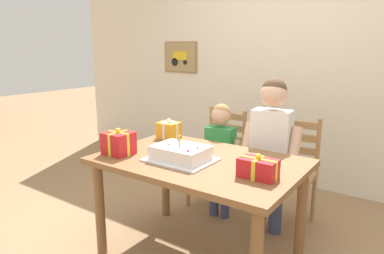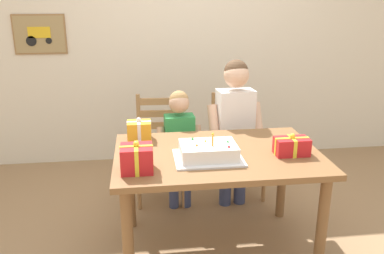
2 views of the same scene
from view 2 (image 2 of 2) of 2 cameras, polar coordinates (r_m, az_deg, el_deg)
ground_plane at (r=3.11m, az=3.32°, el=-16.43°), size 20.00×20.00×0.00m
back_wall at (r=4.39m, az=-0.86°, el=12.11°), size 6.40×0.11×2.60m
dining_table at (r=2.80m, az=3.57°, el=-5.47°), size 1.38×0.91×0.75m
birthday_cake at (r=2.63m, az=2.29°, el=-3.49°), size 0.44×0.34×0.19m
gift_box_red_large at (r=2.47m, az=-7.73°, el=-4.39°), size 0.20×0.18×0.19m
gift_box_beside_cake at (r=2.78m, az=13.76°, el=-2.63°), size 0.23×0.14×0.15m
gift_box_corner_small at (r=2.99m, az=-7.40°, el=-0.50°), size 0.18×0.15×0.17m
chair_left at (r=3.61m, az=-4.42°, el=-2.91°), size 0.44×0.44×0.92m
chair_right at (r=3.71m, az=6.30°, el=-2.41°), size 0.44×0.44×0.92m
child_older at (r=3.38m, az=6.02°, el=1.01°), size 0.47×0.28×1.27m
child_younger at (r=3.36m, az=-1.76°, el=-1.68°), size 0.38×0.22×1.03m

